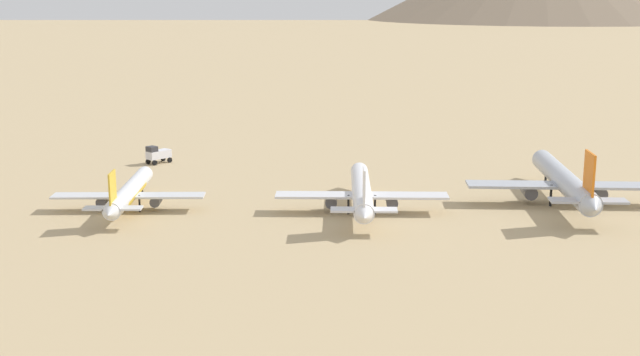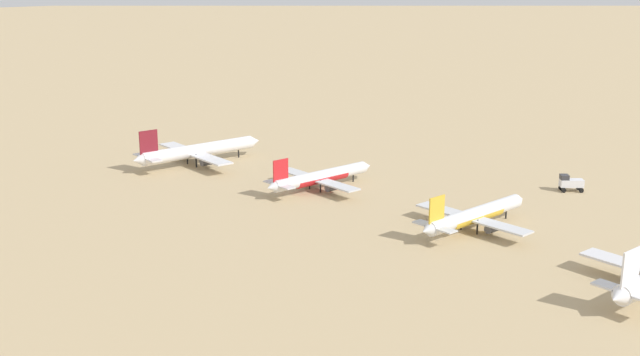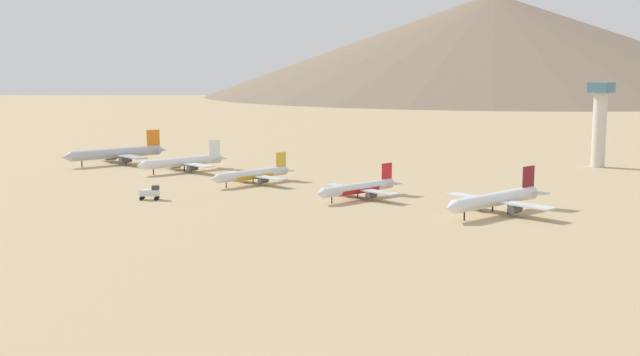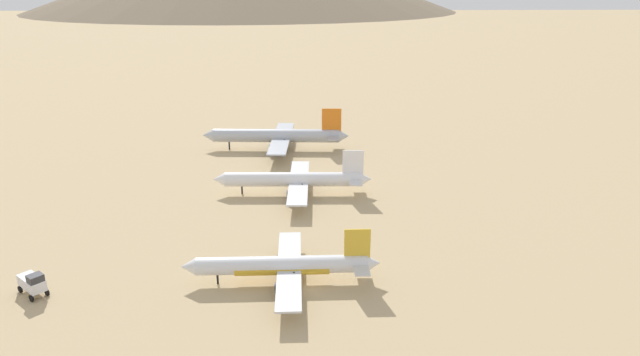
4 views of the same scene
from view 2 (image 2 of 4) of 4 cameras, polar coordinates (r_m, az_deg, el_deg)
name	(u,v)px [view 2 (image 2 of 4)]	position (r m, az deg, el deg)	size (l,w,h in m)	color
ground_plane	(452,231)	(154.31, 9.56, -3.82)	(1800.00, 1800.00, 0.00)	tan
parked_jet_2	(475,215)	(154.81, 11.15, -2.66)	(31.40, 25.43, 9.08)	silver
parked_jet_3	(320,177)	(179.19, 0.02, 0.07)	(30.90, 25.04, 8.93)	silver
parked_jet_4	(197,151)	(204.24, -8.87, 1.95)	(37.14, 30.15, 10.71)	white
service_truck	(570,182)	(186.92, 17.69, -0.31)	(5.51, 5.37, 3.90)	silver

